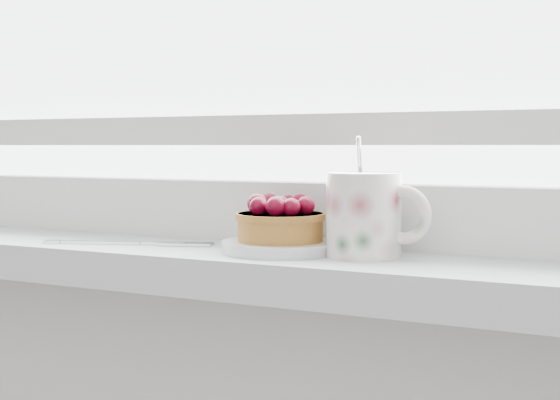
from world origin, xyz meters
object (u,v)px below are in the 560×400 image
Objects in this scene: saucer at (280,246)px; fork at (127,243)px; raspberry_tart at (280,221)px; floral_mug at (366,213)px.

fork is (-0.19, -0.02, -0.00)m from saucer.
fork is (-0.18, -0.02, -0.03)m from raspberry_tart.
raspberry_tart is at bearing -176.99° from floral_mug.
saucer reaches higher than fork.
floral_mug is (0.09, 0.00, 0.01)m from raspberry_tart.
floral_mug reaches higher than saucer.
raspberry_tart reaches higher than saucer.
saucer is at bearing -176.79° from floral_mug.
raspberry_tart is 0.19m from fork.
raspberry_tart is at bearing 6.24° from fork.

